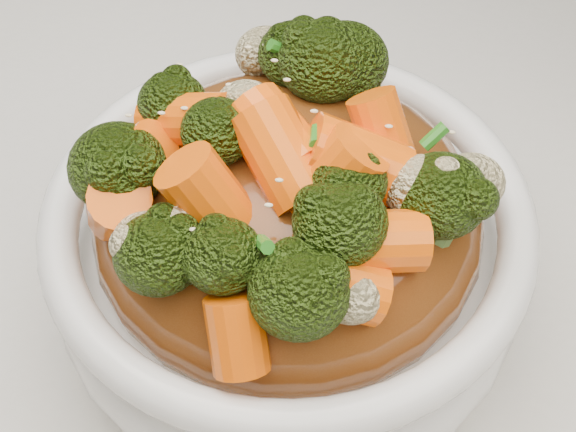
# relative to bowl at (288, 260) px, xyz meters

# --- Properties ---
(tablecloth) EXTENTS (1.20, 0.80, 0.04)m
(tablecloth) POSITION_rel_bowl_xyz_m (0.00, -0.04, -0.07)
(tablecloth) COLOR silver
(tablecloth) RESTS_ON dining_table
(bowl) EXTENTS (0.29, 0.29, 0.09)m
(bowl) POSITION_rel_bowl_xyz_m (0.00, 0.00, 0.00)
(bowl) COLOR white
(bowl) RESTS_ON tablecloth
(sauce_base) EXTENTS (0.23, 0.23, 0.11)m
(sauce_base) POSITION_rel_bowl_xyz_m (-0.00, 0.00, 0.03)
(sauce_base) COLOR #653211
(sauce_base) RESTS_ON bowl
(carrots) EXTENTS (0.23, 0.23, 0.06)m
(carrots) POSITION_rel_bowl_xyz_m (-0.00, 0.00, 0.10)
(carrots) COLOR #FF6108
(carrots) RESTS_ON sauce_base
(broccoli) EXTENTS (0.23, 0.23, 0.05)m
(broccoli) POSITION_rel_bowl_xyz_m (-0.00, 0.00, 0.10)
(broccoli) COLOR black
(broccoli) RESTS_ON sauce_base
(cauliflower) EXTENTS (0.23, 0.23, 0.04)m
(cauliflower) POSITION_rel_bowl_xyz_m (-0.00, 0.00, 0.10)
(cauliflower) COLOR beige
(cauliflower) RESTS_ON sauce_base
(scallions) EXTENTS (0.17, 0.17, 0.02)m
(scallions) POSITION_rel_bowl_xyz_m (-0.00, 0.00, 0.10)
(scallions) COLOR #26731A
(scallions) RESTS_ON sauce_base
(sesame_seeds) EXTENTS (0.21, 0.21, 0.01)m
(sesame_seeds) POSITION_rel_bowl_xyz_m (-0.00, 0.00, 0.10)
(sesame_seeds) COLOR beige
(sesame_seeds) RESTS_ON sauce_base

